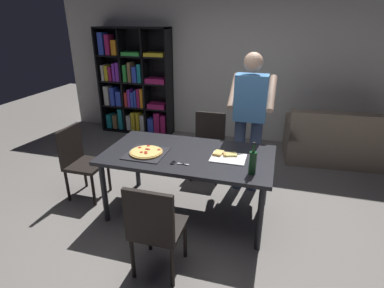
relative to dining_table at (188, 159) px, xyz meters
name	(u,v)px	position (x,y,z in m)	size (l,w,h in m)	color
ground_plane	(188,212)	(0.00, 0.00, -0.68)	(12.00, 12.00, 0.00)	gray
back_wall	(231,61)	(0.00, 2.60, 0.72)	(6.40, 0.10, 2.80)	silver
dining_table	(188,159)	(0.00, 0.00, 0.00)	(1.82, 0.97, 0.75)	#232328
chair_near_camera	(155,226)	(0.00, -0.97, -0.17)	(0.42, 0.42, 0.90)	black
chair_far_side	(208,141)	(0.00, 0.97, -0.17)	(0.42, 0.42, 0.90)	black
chair_left_end	(80,158)	(-1.39, 0.00, -0.17)	(0.42, 0.42, 0.90)	black
couch	(343,143)	(1.90, 1.99, -0.38)	(1.76, 0.97, 0.85)	gray
bookshelf	(134,87)	(-1.78, 2.37, 0.20)	(1.40, 0.35, 1.95)	black
person_serving_pizza	(250,116)	(0.56, 0.75, 0.32)	(0.55, 0.54, 1.75)	#38476B
pepperoni_pizza_on_tray	(146,153)	(-0.43, -0.14, 0.08)	(0.42, 0.42, 0.04)	#2D2D33
pizza_slices_on_towel	(227,157)	(0.42, 0.01, 0.08)	(0.36, 0.28, 0.03)	white
wine_bottle	(253,162)	(0.71, -0.27, 0.19)	(0.07, 0.07, 0.32)	#194723
kitchen_scissors	(177,163)	(-0.04, -0.27, 0.07)	(0.19, 0.08, 0.01)	silver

